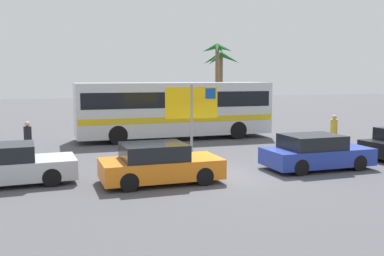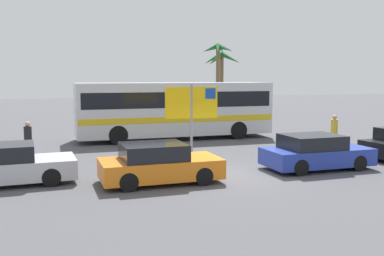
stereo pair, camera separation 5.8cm
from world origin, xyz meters
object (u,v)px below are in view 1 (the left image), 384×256
at_px(ferry_sign, 193,106).
at_px(pedestrian_near_sign, 28,137).
at_px(car_orange, 159,164).
at_px(car_silver, 4,165).
at_px(bus_front_coach, 174,107).
at_px(pedestrian_crossing_lot, 334,129).
at_px(car_blue, 316,152).

relative_size(ferry_sign, pedestrian_near_sign, 1.95).
distance_m(car_orange, pedestrian_near_sign, 7.10).
height_order(ferry_sign, car_silver, ferry_sign).
bearing_deg(pedestrian_near_sign, car_orange, 53.92).
bearing_deg(pedestrian_near_sign, ferry_sign, 86.07).
bearing_deg(ferry_sign, pedestrian_near_sign, 164.46).
height_order(bus_front_coach, car_silver, bus_front_coach).
bearing_deg(pedestrian_crossing_lot, bus_front_coach, 111.01).
bearing_deg(pedestrian_crossing_lot, pedestrian_near_sign, 147.91).
distance_m(bus_front_coach, ferry_sign, 6.77).
xyz_separation_m(car_blue, pedestrian_near_sign, (-10.54, 5.32, 0.33)).
xyz_separation_m(bus_front_coach, pedestrian_crossing_lot, (6.19, -6.13, -0.78)).
distance_m(car_orange, pedestrian_crossing_lot, 10.21).
height_order(car_blue, car_orange, same).
bearing_deg(pedestrian_crossing_lot, ferry_sign, 159.89).
height_order(ferry_sign, pedestrian_near_sign, ferry_sign).
height_order(car_silver, pedestrian_crossing_lot, pedestrian_crossing_lot).
height_order(car_orange, pedestrian_crossing_lot, pedestrian_crossing_lot).
xyz_separation_m(car_orange, pedestrian_crossing_lot, (9.49, 3.73, 0.37)).
relative_size(car_blue, pedestrian_near_sign, 2.49).
height_order(car_blue, pedestrian_crossing_lot, pedestrian_crossing_lot).
xyz_separation_m(bus_front_coach, car_orange, (-3.30, -9.86, -1.15)).
relative_size(bus_front_coach, car_orange, 2.73).
bearing_deg(car_orange, ferry_sign, 54.42).
bearing_deg(bus_front_coach, car_silver, -133.70).
distance_m(bus_front_coach, car_silver, 11.88).
bearing_deg(car_silver, bus_front_coach, 43.33).
height_order(ferry_sign, car_orange, ferry_sign).
xyz_separation_m(bus_front_coach, pedestrian_near_sign, (-7.62, -4.24, -0.82)).
bearing_deg(car_orange, car_blue, 2.00).
bearing_deg(car_silver, ferry_sign, 11.95).
bearing_deg(car_blue, ferry_sign, 143.27).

